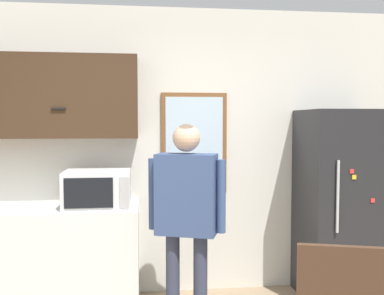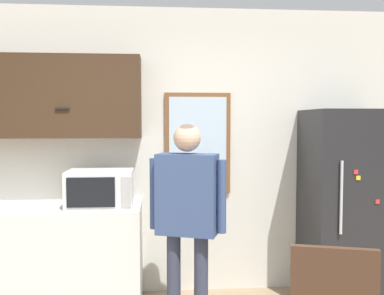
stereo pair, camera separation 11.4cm
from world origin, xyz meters
The scene contains 7 objects.
back_wall centered at (0.00, 2.13, 1.35)m, with size 6.00×0.06×2.70m.
counter centered at (-1.18, 1.79, 0.45)m, with size 2.04×0.61×0.91m.
upper_cabinets centered at (-1.18, 1.94, 1.85)m, with size 2.04×0.33×0.73m.
microwave centered at (-0.51, 1.74, 1.06)m, with size 0.55×0.43×0.31m.
person centered at (0.21, 1.33, 0.99)m, with size 0.58×0.36×1.62m.
refrigerator centered at (1.68, 1.76, 0.87)m, with size 0.70×0.68×1.74m.
window centered at (0.37, 2.08, 1.43)m, with size 0.62×0.05×0.96m.
Camera 1 is at (-0.13, -1.94, 1.63)m, focal length 40.00 mm.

